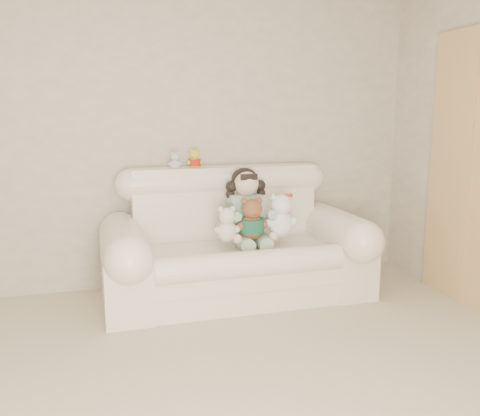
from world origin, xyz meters
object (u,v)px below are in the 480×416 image
white_cat (281,211)px  cream_teddy (227,221)px  seated_child (246,205)px  brown_teddy (252,215)px  sofa (236,235)px

white_cat → cream_teddy: bearing=167.5°
seated_child → brown_teddy: 0.20m
seated_child → cream_teddy: seated_child is taller
brown_teddy → white_cat: (0.25, 0.02, 0.01)m
brown_teddy → white_cat: bearing=-0.9°
brown_teddy → white_cat: size_ratio=0.94×
seated_child → white_cat: size_ratio=1.50×
white_cat → sofa: bearing=147.4°
sofa → seated_child: (0.10, 0.08, 0.22)m
seated_child → cream_teddy: size_ratio=1.94×
cream_teddy → sofa: bearing=30.3°
sofa → white_cat: (0.34, -0.10, 0.19)m
sofa → white_cat: 0.40m
sofa → white_cat: size_ratio=5.03×
white_cat → brown_teddy: bearing=168.4°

